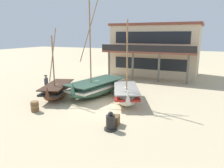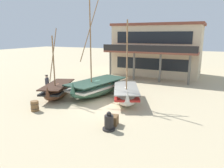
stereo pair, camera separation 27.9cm
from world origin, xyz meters
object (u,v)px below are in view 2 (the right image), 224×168
at_px(fisherman_by_hull, 47,85).
at_px(wooden_barrel, 35,106).
at_px(harbor_building_main, 157,49).
at_px(fishing_boat_centre_large, 97,87).
at_px(fishing_boat_near_left, 126,94).
at_px(capstan_winch, 109,123).
at_px(fishing_boat_far_right, 58,90).
at_px(cargo_crate, 112,120).

relative_size(fisherman_by_hull, wooden_barrel, 2.41).
bearing_deg(harbor_building_main, fishing_boat_centre_large, -100.03).
bearing_deg(fishing_boat_near_left, capstan_winch, -78.56).
relative_size(capstan_winch, harbor_building_main, 0.10).
relative_size(fishing_boat_centre_large, wooden_barrel, 11.50).
distance_m(fishing_boat_far_right, cargo_crate, 7.05).
bearing_deg(harbor_building_main, wooden_barrel, -103.19).
height_order(fisherman_by_hull, harbor_building_main, harbor_building_main).
bearing_deg(fishing_boat_far_right, wooden_barrel, -77.83).
bearing_deg(capstan_winch, fisherman_by_hull, 152.58).
xyz_separation_m(fishing_boat_centre_large, fishing_boat_far_right, (-2.59, -1.93, -0.08)).
bearing_deg(harbor_building_main, cargo_crate, -84.43).
distance_m(fisherman_by_hull, cargo_crate, 8.56).
bearing_deg(fishing_boat_near_left, cargo_crate, -78.62).
bearing_deg(fishing_boat_far_right, harbor_building_main, 71.25).
distance_m(fishing_boat_near_left, cargo_crate, 4.42).
distance_m(wooden_barrel, harbor_building_main, 17.79).
distance_m(fisherman_by_hull, wooden_barrel, 4.26).
bearing_deg(fishing_boat_near_left, fishing_boat_far_right, -166.88).
distance_m(cargo_crate, harbor_building_main, 17.23).
bearing_deg(fishing_boat_far_right, fisherman_by_hull, 164.29).
distance_m(fisherman_by_hull, capstan_winch, 8.97).
relative_size(fishing_boat_near_left, fishing_boat_far_right, 1.09).
xyz_separation_m(fishing_boat_centre_large, capstan_winch, (3.90, -5.64, -0.30)).
bearing_deg(fisherman_by_hull, wooden_barrel, -59.42).
bearing_deg(harbor_building_main, fishing_boat_far_right, -108.75).
distance_m(fishing_boat_centre_large, fishing_boat_far_right, 3.23).
bearing_deg(cargo_crate, harbor_building_main, 95.57).
bearing_deg(cargo_crate, fishing_boat_centre_large, 127.12).
bearing_deg(capstan_winch, fishing_boat_centre_large, 124.65).
height_order(fishing_boat_far_right, wooden_barrel, fishing_boat_far_right).
distance_m(fishing_boat_near_left, fisherman_by_hull, 7.00).
height_order(fishing_boat_centre_large, capstan_winch, fishing_boat_centre_large).
relative_size(fishing_boat_far_right, harbor_building_main, 0.51).
bearing_deg(fishing_boat_near_left, harbor_building_main, 93.54).
bearing_deg(wooden_barrel, harbor_building_main, 76.81).
height_order(fishing_boat_near_left, fishing_boat_far_right, fishing_boat_near_left).
distance_m(fishing_boat_near_left, fishing_boat_far_right, 5.63).
xyz_separation_m(wooden_barrel, harbor_building_main, (4.01, 17.10, 2.84)).
relative_size(fisherman_by_hull, harbor_building_main, 0.16).
bearing_deg(fishing_boat_far_right, fishing_boat_centre_large, 36.63).
distance_m(fishing_boat_near_left, harbor_building_main, 12.87).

